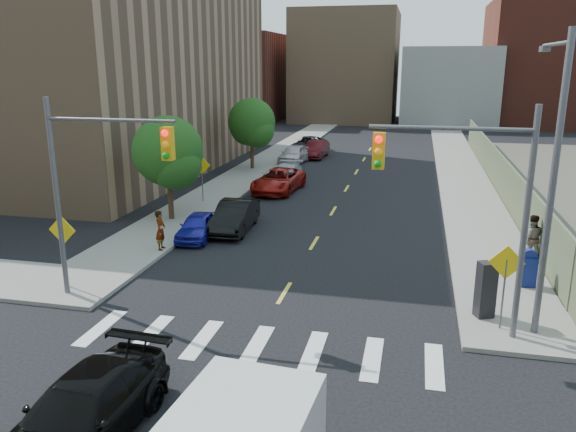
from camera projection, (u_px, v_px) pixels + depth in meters
The scene contains 29 objects.
ground at pixel (204, 428), 12.82m from camera, with size 160.00×160.00×0.00m, color black.
sidewalk_nw at pixel (286, 150), 53.49m from camera, with size 3.50×73.00×0.15m, color gray.
sidewalk_ne at pixel (455, 155), 50.14m from camera, with size 3.50×73.00×0.15m, color gray.
fence_north at pixel (497, 170), 36.74m from camera, with size 0.12×44.00×2.50m, color #5B6446.
building_nw at pixel (75, 64), 43.66m from camera, with size 22.00×30.00×16.00m, color #8C6B4C.
bg_bldg_west at pixel (235, 77), 81.79m from camera, with size 14.00×18.00×12.00m, color #592319.
bg_bldg_midwest at pixel (347, 67), 79.82m from camera, with size 14.00×16.00×15.00m, color #8C6B4C.
bg_bldg_center at pixel (448, 86), 75.57m from camera, with size 12.00×16.00×10.00m, color gray.
bg_bldg_east at pixel (559, 63), 73.63m from camera, with size 18.00×18.00×16.00m, color #592319.
signal_nw at pixel (94, 173), 18.56m from camera, with size 4.59×0.30×7.00m.
signal_ne at pixel (472, 191), 15.97m from camera, with size 4.59×0.30×7.00m.
streetlight_ne at pixel (552, 165), 16.16m from camera, with size 0.25×3.70×9.00m.
warn_sign_nw at pixel (63, 238), 20.09m from camera, with size 1.06×0.06×2.83m.
warn_sign_ne at pixel (506, 272), 16.85m from camera, with size 1.06×0.06×2.83m.
warn_sign_midwest at pixel (202, 170), 32.78m from camera, with size 1.06×0.06×2.83m.
tree_west_near at pixel (168, 156), 28.72m from camera, with size 3.66×3.64×5.52m.
tree_west_far at pixel (252, 125), 42.82m from camera, with size 3.66×3.64×5.52m.
parked_car_blue at pixel (198, 226), 26.50m from camera, with size 1.43×3.56×1.21m, color #1B1C98.
parked_car_black at pixel (235, 216), 27.73m from camera, with size 1.57×4.50×1.48m, color black.
parked_car_red at pixel (278, 180), 36.18m from camera, with size 2.44×5.30×1.47m, color maroon.
parked_car_silver at pixel (286, 174), 38.35m from camera, with size 1.93×4.74×1.37m, color #AAADB2.
parked_car_white at pixel (294, 154), 46.46m from camera, with size 1.80×4.48×1.53m, color #BBBBBB.
parked_car_maroon at pixel (316, 149), 49.20m from camera, with size 1.56×4.47×1.47m, color #430D11.
parked_car_grey at pixel (308, 144), 52.24m from camera, with size 2.37×5.13×1.43m, color black.
black_sedan at pixel (83, 413), 12.14m from camera, with size 2.08×5.13×1.49m, color black.
mailbox at pixel (528, 268), 20.44m from camera, with size 0.62×0.50×1.41m.
payphone at pixel (486, 290), 17.90m from camera, with size 0.55×0.45×1.85m, color black.
pedestrian_west at pixel (161, 230), 24.43m from camera, with size 0.64×0.42×1.75m, color gray.
pedestrian_east at pixel (531, 237), 23.11m from camera, with size 0.94×0.73×1.93m, color gray.
Camera 1 is at (4.36, -10.37, 8.07)m, focal length 35.00 mm.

